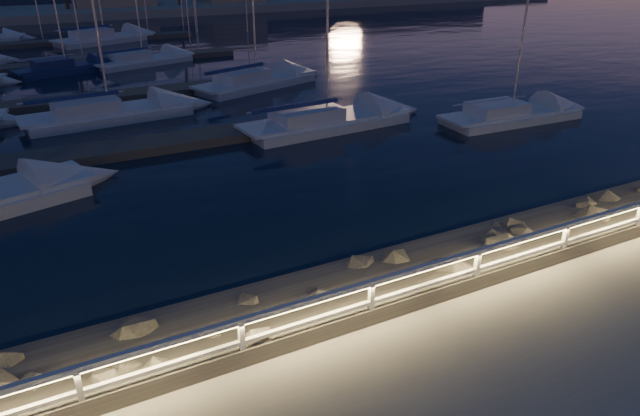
# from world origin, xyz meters

# --- Properties ---
(ground) EXTENTS (400.00, 400.00, 0.00)m
(ground) POSITION_xyz_m (0.00, 0.00, 0.00)
(ground) COLOR gray
(ground) RESTS_ON ground
(harbor_water) EXTENTS (400.00, 440.00, 0.60)m
(harbor_water) POSITION_xyz_m (0.00, 31.22, -0.97)
(harbor_water) COLOR black
(harbor_water) RESTS_ON ground
(guard_rail) EXTENTS (44.11, 0.12, 1.06)m
(guard_rail) POSITION_xyz_m (-0.07, -0.00, 0.77)
(guard_rail) COLOR silver
(guard_rail) RESTS_ON ground
(riprap) EXTENTS (32.65, 2.63, 1.27)m
(riprap) POSITION_xyz_m (-3.92, 1.30, -0.17)
(riprap) COLOR #5F5B51
(riprap) RESTS_ON ground
(floating_docks) EXTENTS (22.00, 36.00, 0.40)m
(floating_docks) POSITION_xyz_m (0.00, 32.50, -0.40)
(floating_docks) COLOR #575048
(floating_docks) RESTS_ON ground
(far_shore) EXTENTS (160.00, 14.00, 5.20)m
(far_shore) POSITION_xyz_m (-0.12, 74.05, 0.29)
(far_shore) COLOR gray
(far_shore) RESTS_ON ground
(sailboat_c) EXTENTS (8.96, 5.15, 14.70)m
(sailboat_c) POSITION_xyz_m (8.15, 25.21, -0.15)
(sailboat_c) COLOR silver
(sailboat_c) RESTS_ON ground
(sailboat_d) EXTENTS (8.05, 2.76, 13.43)m
(sailboat_d) POSITION_xyz_m (16.88, 12.01, -0.20)
(sailboat_d) COLOR silver
(sailboat_d) RESTS_ON ground
(sailboat_g) EXTENTS (8.82, 3.35, 14.64)m
(sailboat_g) POSITION_xyz_m (-1.39, 21.71, -0.15)
(sailboat_g) COLOR silver
(sailboat_g) RESTS_ON ground
(sailboat_h) EXTENTS (9.07, 3.30, 15.05)m
(sailboat_h) POSITION_xyz_m (7.86, 15.28, -0.16)
(sailboat_h) COLOR silver
(sailboat_h) RESTS_ON ground
(sailboat_j) EXTENTS (7.20, 3.76, 11.82)m
(sailboat_j) POSITION_xyz_m (-2.09, 35.68, -0.19)
(sailboat_j) COLOR navy
(sailboat_j) RESTS_ON ground
(sailboat_k) EXTENTS (9.66, 5.82, 15.90)m
(sailboat_k) POSITION_xyz_m (2.48, 48.97, -0.13)
(sailboat_k) COLOR silver
(sailboat_k) RESTS_ON ground
(sailboat_l) EXTENTS (8.05, 4.39, 13.12)m
(sailboat_l) POSITION_xyz_m (3.40, 36.34, -0.20)
(sailboat_l) COLOR silver
(sailboat_l) RESTS_ON ground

